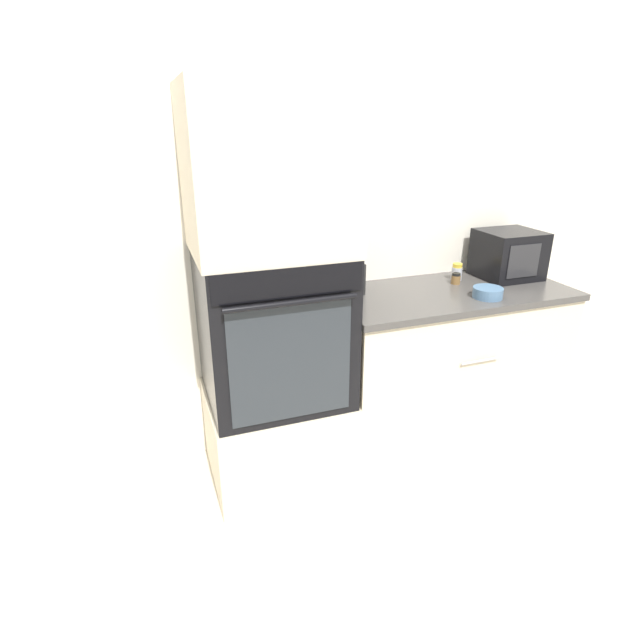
{
  "coord_description": "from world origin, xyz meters",
  "views": [
    {
      "loc": [
        -0.89,
        -1.88,
        1.77
      ],
      "look_at": [
        -0.14,
        0.21,
        0.88
      ],
      "focal_mm": 28.0,
      "sensor_mm": 36.0,
      "label": 1
    }
  ],
  "objects_px": {
    "wall_oven": "(274,326)",
    "condiment_jar_mid": "(456,279)",
    "microwave": "(508,254)",
    "bowl": "(488,293)",
    "condiment_jar_near": "(457,272)",
    "knife_block": "(349,277)"
  },
  "relations": [
    {
      "from": "wall_oven",
      "to": "condiment_jar_mid",
      "type": "xyz_separation_m",
      "value": [
        1.08,
        0.09,
        0.11
      ]
    },
    {
      "from": "microwave",
      "to": "bowl",
      "type": "xyz_separation_m",
      "value": [
        -0.33,
        -0.27,
        -0.11
      ]
    },
    {
      "from": "condiment_jar_near",
      "to": "condiment_jar_mid",
      "type": "xyz_separation_m",
      "value": [
        -0.05,
        -0.06,
        -0.02
      ]
    },
    {
      "from": "microwave",
      "to": "condiment_jar_mid",
      "type": "relative_size",
      "value": 5.34
    },
    {
      "from": "wall_oven",
      "to": "condiment_jar_mid",
      "type": "bearing_deg",
      "value": 4.68
    },
    {
      "from": "knife_block",
      "to": "condiment_jar_mid",
      "type": "xyz_separation_m",
      "value": [
        0.62,
        -0.06,
        -0.05
      ]
    },
    {
      "from": "bowl",
      "to": "wall_oven",
      "type": "bearing_deg",
      "value": 171.2
    },
    {
      "from": "microwave",
      "to": "condiment_jar_mid",
      "type": "bearing_deg",
      "value": -177.37
    },
    {
      "from": "bowl",
      "to": "condiment_jar_near",
      "type": "xyz_separation_m",
      "value": [
        0.03,
        0.32,
        0.02
      ]
    },
    {
      "from": "microwave",
      "to": "knife_block",
      "type": "distance_m",
      "value": 0.98
    },
    {
      "from": "wall_oven",
      "to": "condiment_jar_near",
      "type": "height_order",
      "value": "wall_oven"
    },
    {
      "from": "microwave",
      "to": "bowl",
      "type": "distance_m",
      "value": 0.44
    },
    {
      "from": "bowl",
      "to": "condiment_jar_mid",
      "type": "xyz_separation_m",
      "value": [
        -0.02,
        0.26,
        0.0
      ]
    },
    {
      "from": "condiment_jar_mid",
      "to": "bowl",
      "type": "bearing_deg",
      "value": -85.78
    },
    {
      "from": "wall_oven",
      "to": "microwave",
      "type": "xyz_separation_m",
      "value": [
        1.43,
        0.1,
        0.21
      ]
    },
    {
      "from": "microwave",
      "to": "condiment_jar_near",
      "type": "relative_size",
      "value": 3.42
    },
    {
      "from": "microwave",
      "to": "condiment_jar_mid",
      "type": "distance_m",
      "value": 0.37
    },
    {
      "from": "bowl",
      "to": "condiment_jar_near",
      "type": "bearing_deg",
      "value": 85.23
    },
    {
      "from": "wall_oven",
      "to": "bowl",
      "type": "distance_m",
      "value": 1.11
    },
    {
      "from": "wall_oven",
      "to": "knife_block",
      "type": "bearing_deg",
      "value": 18.12
    },
    {
      "from": "bowl",
      "to": "condiment_jar_mid",
      "type": "relative_size",
      "value": 2.46
    },
    {
      "from": "wall_oven",
      "to": "microwave",
      "type": "distance_m",
      "value": 1.45
    }
  ]
}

